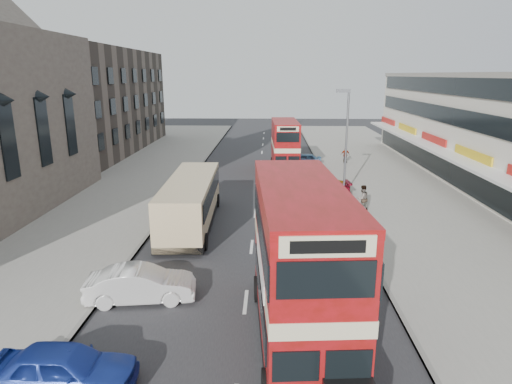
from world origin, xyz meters
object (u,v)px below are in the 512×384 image
(street_lamp, at_px, (346,136))
(cyclist, at_px, (319,183))
(coach, at_px, (191,200))
(car_right_a, at_px, (321,190))
(pedestrian_near, at_px, (362,198))
(bus_main, at_px, (300,265))
(car_left_near, at_px, (64,369))
(bus_second, at_px, (285,146))
(car_left_front, at_px, (141,284))
(pedestrian_far, at_px, (345,155))
(car_right_c, at_px, (303,159))
(car_right_b, at_px, (323,186))

(street_lamp, distance_m, cyclist, 4.82)
(coach, height_order, cyclist, coach)
(car_right_a, height_order, pedestrian_near, pedestrian_near)
(coach, xyz_separation_m, cyclist, (8.83, 8.52, -0.96))
(cyclist, bearing_deg, bus_main, -93.90)
(pedestrian_near, height_order, cyclist, cyclist)
(coach, bearing_deg, street_lamp, 30.33)
(car_left_near, xyz_separation_m, pedestrian_near, (12.29, 17.55, 0.35))
(bus_second, height_order, car_left_front, bus_second)
(pedestrian_near, bearing_deg, pedestrian_far, -122.10)
(cyclist, bearing_deg, car_left_front, -113.15)
(street_lamp, height_order, car_left_near, street_lamp)
(car_left_front, bearing_deg, cyclist, -35.02)
(bus_main, distance_m, car_left_near, 7.94)
(coach, distance_m, car_right_c, 20.72)
(coach, bearing_deg, car_left_front, -94.61)
(bus_main, bearing_deg, street_lamp, -107.80)
(bus_second, relative_size, coach, 0.81)
(bus_main, distance_m, car_left_front, 7.19)
(pedestrian_far, distance_m, cyclist, 12.00)
(bus_main, xyz_separation_m, pedestrian_far, (6.86, 31.84, -1.91))
(pedestrian_near, distance_m, pedestrian_far, 17.22)
(coach, distance_m, car_left_front, 9.49)
(pedestrian_far, bearing_deg, bus_main, -109.51)
(car_right_b, xyz_separation_m, car_right_c, (-0.74, 11.02, 0.06))
(street_lamp, height_order, pedestrian_near, street_lamp)
(street_lamp, relative_size, car_right_a, 1.81)
(car_left_front, xyz_separation_m, cyclist, (9.28, 17.95, -0.06))
(street_lamp, height_order, bus_main, street_lamp)
(car_left_near, xyz_separation_m, car_right_b, (10.24, 22.76, -0.16))
(bus_main, height_order, cyclist, bus_main)
(cyclist, bearing_deg, street_lamp, -46.68)
(coach, bearing_deg, car_right_a, 35.02)
(bus_main, bearing_deg, pedestrian_near, -113.60)
(car_right_b, bearing_deg, car_right_a, -17.41)
(car_right_b, distance_m, cyclist, 0.65)
(car_right_a, bearing_deg, bus_second, -172.00)
(bus_main, height_order, car_left_front, bus_main)
(car_left_front, height_order, cyclist, cyclist)
(car_right_a, bearing_deg, car_left_front, -36.07)
(car_left_near, height_order, car_right_b, car_left_near)
(street_lamp, bearing_deg, coach, -147.78)
(car_right_c, height_order, cyclist, cyclist)
(street_lamp, xyz_separation_m, car_right_b, (-1.36, 1.36, -4.21))
(car_right_b, bearing_deg, car_left_front, -32.80)
(bus_main, distance_m, car_right_a, 18.90)
(car_left_front, height_order, car_right_c, car_left_front)
(cyclist, bearing_deg, car_right_a, -88.46)
(car_right_c, distance_m, cyclist, 10.44)
(bus_main, relative_size, car_left_front, 2.24)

